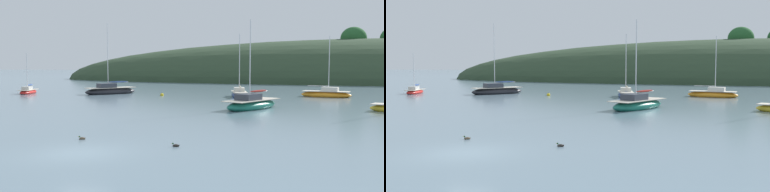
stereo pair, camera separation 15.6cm
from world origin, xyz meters
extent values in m
plane|color=slate|center=(0.00, 0.00, 0.00)|extent=(400.00, 400.00, 0.00)
ellipsoid|color=#2D422B|center=(25.00, 83.52, 0.00)|extent=(150.00, 36.00, 18.81)
ellipsoid|color=#235628|center=(19.18, 83.30, 9.47)|extent=(5.49, 4.99, 4.99)
ellipsoid|color=navy|center=(1.95, 35.03, 0.24)|extent=(3.14, 5.82, 0.88)
cube|color=beige|center=(1.95, 35.03, 0.64)|extent=(2.89, 5.35, 0.06)
cube|color=silver|center=(1.84, 35.46, 0.90)|extent=(1.61, 2.01, 0.51)
cylinder|color=silver|center=(1.88, 35.30, 4.19)|extent=(0.09, 0.09, 7.09)
cylinder|color=silver|center=(2.16, 34.17, 1.27)|extent=(0.62, 2.27, 0.07)
ellipsoid|color=tan|center=(2.16, 34.17, 1.32)|extent=(0.73, 2.21, 0.20)
ellipsoid|color=#232328|center=(-15.71, 35.70, 0.32)|extent=(6.48, 7.07, 1.15)
cube|color=beige|center=(-15.71, 35.70, 0.83)|extent=(5.97, 6.50, 0.06)
cube|color=#333842|center=(-16.08, 35.26, 1.13)|extent=(2.69, 2.78, 0.60)
cylinder|color=silver|center=(-15.94, 35.42, 5.14)|extent=(0.09, 0.09, 8.62)
cylinder|color=silver|center=(-14.97, 36.57, 1.55)|extent=(1.99, 2.35, 0.07)
ellipsoid|color=#2D4784|center=(-14.97, 36.57, 1.60)|extent=(2.01, 2.35, 0.20)
ellipsoid|color=orange|center=(12.23, 37.85, 0.26)|extent=(6.27, 3.11, 0.96)
cube|color=beige|center=(12.23, 37.85, 0.70)|extent=(5.77, 2.86, 0.06)
cube|color=silver|center=(12.71, 37.76, 0.96)|extent=(2.13, 1.66, 0.54)
cylinder|color=silver|center=(12.53, 37.79, 4.06)|extent=(0.09, 0.09, 6.74)
cylinder|color=silver|center=(11.29, 38.02, 1.35)|extent=(2.49, 0.53, 0.07)
ellipsoid|color=#196B56|center=(5.22, 21.75, 0.31)|extent=(5.21, 7.37, 1.12)
cube|color=beige|center=(5.22, 21.75, 0.82)|extent=(4.80, 6.78, 0.06)
cube|color=#333842|center=(4.98, 21.24, 1.11)|extent=(2.38, 2.70, 0.59)
cylinder|color=silver|center=(5.07, 21.43, 4.46)|extent=(0.09, 0.09, 7.29)
cylinder|color=silver|center=(5.71, 22.76, 1.53)|extent=(1.35, 2.69, 0.07)
ellipsoid|color=maroon|center=(5.71, 22.76, 1.58)|extent=(1.42, 2.64, 0.20)
ellipsoid|color=red|center=(-26.81, 33.20, 0.20)|extent=(2.62, 4.76, 0.72)
cube|color=beige|center=(-26.81, 33.20, 0.52)|extent=(2.41, 4.38, 0.06)
cube|color=beige|center=(-26.72, 32.85, 0.75)|extent=(1.33, 1.65, 0.45)
cylinder|color=silver|center=(-26.75, 32.98, 3.01)|extent=(0.09, 0.09, 4.97)
cylinder|color=silver|center=(-26.99, 33.90, 1.10)|extent=(0.55, 1.85, 0.07)
ellipsoid|color=#2D4784|center=(-26.99, 33.90, 1.15)|extent=(0.65, 1.81, 0.20)
sphere|color=yellow|center=(-7.87, 34.26, 0.12)|extent=(0.44, 0.44, 0.44)
cylinder|color=black|center=(-7.87, 34.26, 0.39)|extent=(0.04, 0.04, 0.10)
ellipsoid|color=brown|center=(-1.75, 3.30, 0.04)|extent=(0.38, 0.27, 0.16)
sphere|color=#1E4723|center=(-1.88, 3.26, 0.16)|extent=(0.09, 0.09, 0.09)
cone|color=gold|center=(-1.95, 3.24, 0.15)|extent=(0.05, 0.05, 0.04)
cone|color=brown|center=(-1.60, 3.34, 0.08)|extent=(0.09, 0.09, 0.08)
ellipsoid|color=#2D2823|center=(3.89, 2.69, 0.04)|extent=(0.38, 0.26, 0.16)
sphere|color=#1E4723|center=(3.75, 2.65, 0.16)|extent=(0.09, 0.09, 0.09)
cone|color=gold|center=(3.69, 2.63, 0.15)|extent=(0.05, 0.05, 0.04)
cone|color=#2D2823|center=(4.04, 2.73, 0.08)|extent=(0.09, 0.09, 0.08)
camera|label=1|loc=(10.44, -18.15, 4.26)|focal=40.82mm
camera|label=2|loc=(10.59, -18.11, 4.26)|focal=40.82mm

